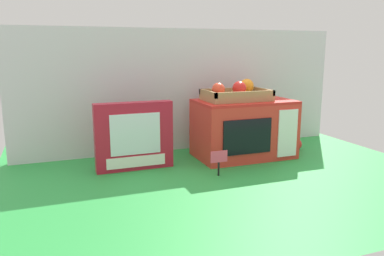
{
  "coord_description": "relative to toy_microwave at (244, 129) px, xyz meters",
  "views": [
    {
      "loc": [
        -0.62,
        -1.48,
        0.49
      ],
      "look_at": [
        -0.06,
        0.01,
        0.15
      ],
      "focal_mm": 35.57,
      "sensor_mm": 36.0,
      "label": 1
    }
  ],
  "objects": [
    {
      "name": "display_back_panel",
      "position": [
        -0.2,
        0.24,
        0.16
      ],
      "size": [
        1.61,
        0.03,
        0.58
      ],
      "primitive_type": "cube",
      "color": "silver",
      "rests_on": "ground"
    },
    {
      "name": "food_groups_crate",
      "position": [
        -0.04,
        0.01,
        0.16
      ],
      "size": [
        0.29,
        0.18,
        0.09
      ],
      "color": "#A37F51",
      "rests_on": "toy_microwave"
    },
    {
      "name": "loose_toy_apple",
      "position": [
        0.3,
        0.01,
        -0.1
      ],
      "size": [
        0.06,
        0.06,
        0.06
      ],
      "primitive_type": "sphere",
      "color": "red",
      "rests_on": "ground"
    },
    {
      "name": "price_sign",
      "position": [
        -0.22,
        -0.21,
        -0.06
      ],
      "size": [
        0.07,
        0.01,
        0.1
      ],
      "color": "black",
      "rests_on": "ground"
    },
    {
      "name": "toy_microwave",
      "position": [
        0.0,
        0.0,
        0.0
      ],
      "size": [
        0.43,
        0.26,
        0.26
      ],
      "color": "red",
      "rests_on": "ground"
    },
    {
      "name": "cookie_set_box",
      "position": [
        -0.51,
        -0.01,
        0.01
      ],
      "size": [
        0.32,
        0.05,
        0.28
      ],
      "color": "#B2192D",
      "rests_on": "ground"
    },
    {
      "name": "ground_plane",
      "position": [
        -0.2,
        -0.02,
        -0.13
      ],
      "size": [
        1.7,
        1.7,
        0.0
      ],
      "primitive_type": "plane",
      "color": "green",
      "rests_on": "ground"
    }
  ]
}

